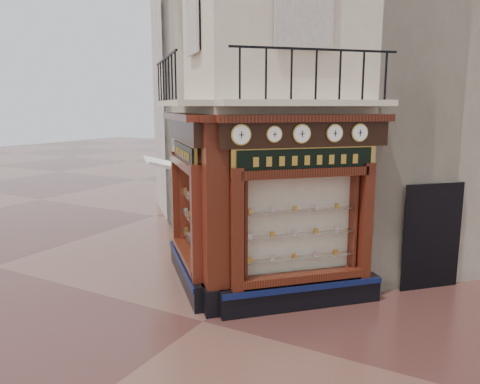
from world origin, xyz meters
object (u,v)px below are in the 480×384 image
Objects in this scene: clock_b at (274,134)px; awning at (166,251)px; signboard_left at (184,153)px; signboard_right at (306,160)px; clock_c at (302,134)px; clock_d at (334,133)px; clock_a at (241,135)px; corner_pilaster at (216,219)px; clock_e at (359,133)px.

clock_b is 0.20× the size of awning.
signboard_right is at bearing -135.00° from signboard_left.
clock_d is at bearing 0.00° from clock_c.
clock_d is 0.16× the size of signboard_right.
clock_b is at bearing -180.00° from clock_c.
clock_a is 0.24× the size of awning.
clock_a reaches higher than awning.
signboard_left is (-1.46, 1.01, 1.15)m from corner_pilaster.
clock_d reaches higher than awning.
clock_c reaches higher than clock_d.
awning is (-4.86, 1.89, -3.62)m from clock_c.
clock_a is 0.18× the size of signboard_right.
corner_pilaster is 2.47× the size of awning.
clock_c is 0.17× the size of signboard_right.
clock_a is 1.90m from clock_d.
signboard_right is (-0.85, -0.69, -0.52)m from clock_e.
signboard_left is at bearing 131.38° from clock_c.
awning is at bearing 107.95° from clock_b.
corner_pilaster is 1.77m from clock_a.
clock_d reaches higher than signboard_left.
signboard_right is (0.88, 1.04, -0.52)m from clock_a.
clock_e reaches higher than clock_b.
clock_d is at bearing -10.54° from corner_pilaster.
clock_d is 0.76m from signboard_right.
clock_c is (0.39, 0.39, -0.00)m from clock_b.
clock_d is at bearing -129.82° from signboard_left.
clock_c reaches higher than clock_b.
clock_d reaches higher than clock_b.
clock_a is 1.21m from clock_c.
clock_e is 6.86m from awning.
clock_d is at bearing -149.64° from awning.
clock_a is 1.46m from signboard_right.
clock_c is 2.95m from signboard_left.
corner_pilaster is at bearing 165.07° from clock_c.
clock_b is 1.80m from clock_e.
awning is 6.03m from signboard_right.
corner_pilaster is 2.12m from signboard_left.
corner_pilaster is at bearing 169.75° from signboard_right.
clock_e is at bearing -8.55° from corner_pilaster.
clock_b is at bearing -147.97° from signboard_left.
awning is at bearing 113.77° from clock_c.
corner_pilaster is 3.32m from clock_e.
corner_pilaster is 10.92× the size of clock_e.
clock_e reaches higher than clock_d.
clock_e is (2.31, 1.71, 1.67)m from corner_pilaster.
clock_b is at bearing -22.22° from corner_pilaster.
signboard_right is at bearing 4.66° from clock_a.
clock_a reaches higher than clock_c.
clock_c is at bearing 0.00° from clock_b.
clock_a is 2.35m from signboard_left.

